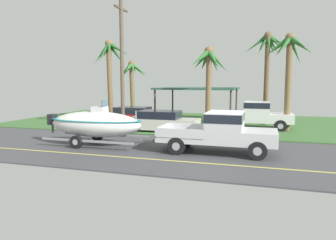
{
  "coord_description": "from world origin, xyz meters",
  "views": [
    {
      "loc": [
        2.04,
        -14.12,
        3.24
      ],
      "look_at": [
        -2.43,
        0.5,
        1.41
      ],
      "focal_mm": 33.79,
      "sensor_mm": 36.0,
      "label": 1
    }
  ],
  "objects_px": {
    "parked_pickup_background": "(256,114)",
    "palm_tree_far_left": "(110,61)",
    "carport_awning": "(198,89)",
    "palm_tree_near_left": "(208,69)",
    "parked_sedan_far": "(162,121)",
    "utility_pole": "(122,65)",
    "palm_tree_far_right": "(289,60)",
    "boat_on_trailer": "(95,124)",
    "pickup_truck_towing": "(224,130)",
    "parked_sedan_near": "(135,116)",
    "palm_tree_mid": "(132,75)",
    "palm_tree_near_right": "(267,54)"
  },
  "relations": [
    {
      "from": "parked_pickup_background",
      "to": "palm_tree_far_left",
      "type": "height_order",
      "value": "palm_tree_far_left"
    },
    {
      "from": "boat_on_trailer",
      "to": "parked_pickup_background",
      "type": "xyz_separation_m",
      "value": [
        7.82,
        8.16,
        -0.04
      ]
    },
    {
      "from": "palm_tree_mid",
      "to": "parked_sedan_near",
      "type": "bearing_deg",
      "value": -65.3
    },
    {
      "from": "parked_pickup_background",
      "to": "boat_on_trailer",
      "type": "bearing_deg",
      "value": -133.78
    },
    {
      "from": "parked_pickup_background",
      "to": "utility_pole",
      "type": "height_order",
      "value": "utility_pole"
    },
    {
      "from": "palm_tree_near_right",
      "to": "palm_tree_far_right",
      "type": "distance_m",
      "value": 2.9
    },
    {
      "from": "pickup_truck_towing",
      "to": "carport_awning",
      "type": "bearing_deg",
      "value": 107.7
    },
    {
      "from": "pickup_truck_towing",
      "to": "palm_tree_near_left",
      "type": "height_order",
      "value": "palm_tree_near_left"
    },
    {
      "from": "palm_tree_far_right",
      "to": "palm_tree_far_left",
      "type": "bearing_deg",
      "value": 174.36
    },
    {
      "from": "pickup_truck_towing",
      "to": "palm_tree_mid",
      "type": "relative_size",
      "value": 1.03
    },
    {
      "from": "pickup_truck_towing",
      "to": "palm_tree_near_right",
      "type": "distance_m",
      "value": 11.43
    },
    {
      "from": "parked_sedan_far",
      "to": "palm_tree_mid",
      "type": "relative_size",
      "value": 0.87
    },
    {
      "from": "parked_sedan_near",
      "to": "palm_tree_near_right",
      "type": "xyz_separation_m",
      "value": [
        9.47,
        2.72,
        4.65
      ]
    },
    {
      "from": "parked_sedan_near",
      "to": "carport_awning",
      "type": "distance_m",
      "value": 5.61
    },
    {
      "from": "palm_tree_near_left",
      "to": "palm_tree_far_right",
      "type": "distance_m",
      "value": 5.33
    },
    {
      "from": "parked_sedan_near",
      "to": "carport_awning",
      "type": "xyz_separation_m",
      "value": [
        4.28,
        3.02,
        2.02
      ]
    },
    {
      "from": "pickup_truck_towing",
      "to": "parked_sedan_near",
      "type": "distance_m",
      "value": 10.92
    },
    {
      "from": "parked_pickup_background",
      "to": "carport_awning",
      "type": "bearing_deg",
      "value": 150.73
    },
    {
      "from": "pickup_truck_towing",
      "to": "parked_pickup_background",
      "type": "distance_m",
      "value": 8.24
    },
    {
      "from": "boat_on_trailer",
      "to": "parked_sedan_far",
      "type": "bearing_deg",
      "value": 69.97
    },
    {
      "from": "parked_sedan_far",
      "to": "palm_tree_far_left",
      "type": "height_order",
      "value": "palm_tree_far_left"
    },
    {
      "from": "pickup_truck_towing",
      "to": "parked_sedan_near",
      "type": "xyz_separation_m",
      "value": [
        -7.71,
        7.73,
        -0.38
      ]
    },
    {
      "from": "parked_sedan_far",
      "to": "carport_awning",
      "type": "bearing_deg",
      "value": 76.94
    },
    {
      "from": "palm_tree_near_left",
      "to": "utility_pole",
      "type": "height_order",
      "value": "utility_pole"
    },
    {
      "from": "carport_awning",
      "to": "utility_pole",
      "type": "relative_size",
      "value": 0.74
    },
    {
      "from": "parked_sedan_near",
      "to": "palm_tree_near_right",
      "type": "bearing_deg",
      "value": 16.03
    },
    {
      "from": "boat_on_trailer",
      "to": "palm_tree_near_left",
      "type": "distance_m",
      "value": 8.5
    },
    {
      "from": "boat_on_trailer",
      "to": "carport_awning",
      "type": "relative_size",
      "value": 1.01
    },
    {
      "from": "palm_tree_near_right",
      "to": "utility_pole",
      "type": "xyz_separation_m",
      "value": [
        -8.81,
        -6.22,
        -0.96
      ]
    },
    {
      "from": "parked_sedan_near",
      "to": "parked_sedan_far",
      "type": "height_order",
      "value": "same"
    },
    {
      "from": "parked_sedan_far",
      "to": "palm_tree_mid",
      "type": "bearing_deg",
      "value": 123.54
    },
    {
      "from": "parked_sedan_near",
      "to": "palm_tree_near_left",
      "type": "height_order",
      "value": "palm_tree_near_left"
    },
    {
      "from": "parked_pickup_background",
      "to": "palm_tree_far_right",
      "type": "height_order",
      "value": "palm_tree_far_right"
    },
    {
      "from": "parked_sedan_near",
      "to": "palm_tree_far_right",
      "type": "height_order",
      "value": "palm_tree_far_right"
    },
    {
      "from": "carport_awning",
      "to": "palm_tree_near_left",
      "type": "xyz_separation_m",
      "value": [
        1.55,
        -4.36,
        1.4
      ]
    },
    {
      "from": "parked_pickup_background",
      "to": "carport_awning",
      "type": "relative_size",
      "value": 0.94
    },
    {
      "from": "carport_awning",
      "to": "palm_tree_far_right",
      "type": "xyz_separation_m",
      "value": [
        6.59,
        -2.76,
        2.02
      ]
    },
    {
      "from": "boat_on_trailer",
      "to": "utility_pole",
      "type": "relative_size",
      "value": 0.74
    },
    {
      "from": "parked_sedan_far",
      "to": "utility_pole",
      "type": "bearing_deg",
      "value": -155.77
    },
    {
      "from": "parked_pickup_background",
      "to": "palm_tree_far_right",
      "type": "xyz_separation_m",
      "value": [
        1.97,
        -0.17,
        3.66
      ]
    },
    {
      "from": "parked_pickup_background",
      "to": "palm_tree_far_left",
      "type": "distance_m",
      "value": 12.39
    },
    {
      "from": "boat_on_trailer",
      "to": "palm_tree_far_right",
      "type": "distance_m",
      "value": 13.14
    },
    {
      "from": "palm_tree_near_left",
      "to": "utility_pole",
      "type": "relative_size",
      "value": 0.66
    },
    {
      "from": "palm_tree_mid",
      "to": "palm_tree_far_right",
      "type": "height_order",
      "value": "palm_tree_far_right"
    },
    {
      "from": "palm_tree_far_left",
      "to": "carport_awning",
      "type": "bearing_deg",
      "value": 11.25
    },
    {
      "from": "parked_pickup_background",
      "to": "utility_pole",
      "type": "xyz_separation_m",
      "value": [
        -8.24,
        -3.92,
        3.3
      ]
    },
    {
      "from": "palm_tree_far_left",
      "to": "palm_tree_far_right",
      "type": "xyz_separation_m",
      "value": [
        13.67,
        -1.35,
        -0.23
      ]
    },
    {
      "from": "pickup_truck_towing",
      "to": "palm_tree_near_right",
      "type": "height_order",
      "value": "palm_tree_near_right"
    },
    {
      "from": "parked_pickup_background",
      "to": "carport_awning",
      "type": "height_order",
      "value": "carport_awning"
    },
    {
      "from": "parked_pickup_background",
      "to": "palm_tree_near_left",
      "type": "xyz_separation_m",
      "value": [
        -3.07,
        -1.77,
        3.03
      ]
    }
  ]
}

